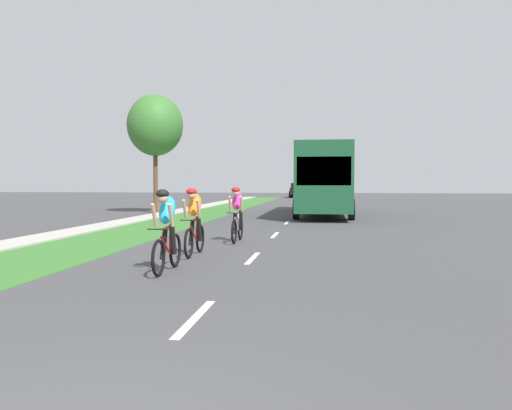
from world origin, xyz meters
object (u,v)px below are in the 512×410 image
street_tree_near (155,126)px  sedan_white (324,193)px  suv_maroon (301,188)px  cyclist_distant (237,214)px  cyclist_lead (167,230)px  bus_dark_green (324,177)px  pickup_black (300,190)px  cyclist_trailing (194,221)px

street_tree_near → sedan_white: bearing=64.6°
suv_maroon → cyclist_distant: bearing=-89.1°
cyclist_lead → street_tree_near: bearing=109.6°
suv_maroon → street_tree_near: bearing=-97.8°
cyclist_distant → street_tree_near: street_tree_near is taller
bus_dark_green → pickup_black: (-2.81, 30.47, -1.15)m
cyclist_trailing → suv_maroon: size_ratio=0.37×
street_tree_near → cyclist_lead: bearing=-70.4°
cyclist_trailing → bus_dark_green: size_ratio=0.15×
cyclist_lead → cyclist_distant: (0.48, 5.00, 0.00)m
cyclist_lead → bus_dark_green: bus_dark_green is taller
cyclist_distant → suv_maroon: suv_maroon is taller
cyclist_distant → sedan_white: (2.37, 32.07, -0.04)m
cyclist_lead → pickup_black: 48.24m
cyclist_lead → suv_maroon: bearing=90.3°
cyclist_lead → suv_maroon: (-0.37, 61.44, 0.14)m
bus_dark_green → cyclist_distant: bearing=-100.8°
pickup_black → street_tree_near: street_tree_near is taller
pickup_black → bus_dark_green: bearing=-84.7°
sedan_white → street_tree_near: size_ratio=0.66×
cyclist_distant → suv_maroon: (-0.86, 56.44, 0.14)m
street_tree_near → cyclist_distant: bearing=-61.9°
cyclist_distant → bus_dark_green: bearing=79.2°
bus_dark_green → street_tree_near: 9.66m
cyclist_trailing → pickup_black: 46.03m
cyclist_lead → cyclist_distant: size_ratio=1.00×
bus_dark_green → sedan_white: bearing=90.2°
cyclist_trailing → sedan_white: size_ratio=0.40×
cyclist_distant → bus_dark_green: 13.05m
sedan_white → cyclist_distant: bearing=-94.2°
cyclist_lead → pickup_black: (0.10, 48.24, 0.02)m
bus_dark_green → suv_maroon: (-3.28, 43.67, -1.03)m
cyclist_distant → street_tree_near: bearing=118.1°
pickup_black → street_tree_near: size_ratio=0.78×
bus_dark_green → suv_maroon: 43.81m
cyclist_lead → pickup_black: bearing=89.9°
suv_maroon → bus_dark_green: bearing=-85.7°
cyclist_distant → bus_dark_green: bus_dark_green is taller
cyclist_trailing → cyclist_distant: same height
street_tree_near → suv_maroon: bearing=82.2°
cyclist_distant → pickup_black: 43.24m
cyclist_lead → pickup_black: pickup_black is taller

